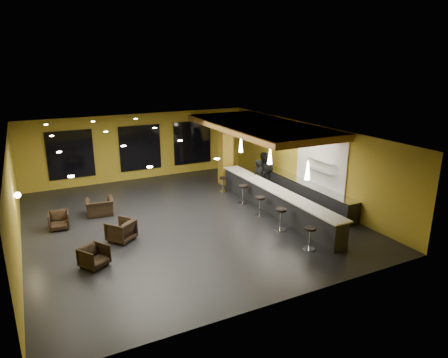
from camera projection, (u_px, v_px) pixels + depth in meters
name	position (u px, v px, depth m)	size (l,w,h in m)	color
floor	(186.00, 220.00, 16.21)	(12.00, 13.00, 0.10)	black
ceiling	(183.00, 133.00, 15.16)	(12.00, 13.00, 0.10)	black
wall_back	(140.00, 147.00, 21.28)	(12.00, 0.10, 3.50)	olive
wall_front	(279.00, 244.00, 10.09)	(12.00, 0.10, 3.50)	olive
wall_left	(12.00, 202.00, 13.08)	(0.10, 13.00, 3.50)	olive
wall_right	(308.00, 161.00, 18.29)	(0.10, 13.00, 3.50)	olive
wood_soffit	(259.00, 126.00, 17.80)	(3.60, 8.00, 0.28)	olive
window_left	(71.00, 155.00, 19.69)	(2.20, 0.06, 2.40)	black
window_center	(140.00, 148.00, 21.20)	(2.20, 0.06, 2.40)	black
window_right	(192.00, 143.00, 22.49)	(2.20, 0.06, 2.40)	black
tile_backsplash	(321.00, 161.00, 17.33)	(0.06, 3.20, 2.40)	white
bar_counter	(275.00, 201.00, 16.76)	(0.60, 8.00, 1.00)	black
bar_top	(276.00, 189.00, 16.61)	(0.78, 8.10, 0.05)	silver
prep_counter	(306.00, 193.00, 18.07)	(0.70, 6.00, 0.86)	black
prep_top	(306.00, 183.00, 17.94)	(0.72, 6.00, 0.03)	silver
wall_shelf_lower	(321.00, 171.00, 17.21)	(0.30, 1.50, 0.03)	silver
wall_shelf_upper	(321.00, 161.00, 17.08)	(0.30, 1.50, 0.03)	silver
column	(226.00, 151.00, 20.33)	(0.60, 0.60, 3.50)	olive
wall_sconce	(17.00, 195.00, 13.56)	(0.22, 0.22, 0.22)	#FFE5B2
pendant_0	(308.00, 170.00, 14.52)	(0.20, 0.20, 0.70)	white
pendant_1	(270.00, 156.00, 16.66)	(0.20, 0.20, 0.70)	white
pendant_2	(241.00, 145.00, 18.79)	(0.20, 0.20, 0.70)	white
staff_a	(259.00, 178.00, 18.79)	(0.63, 0.41, 1.73)	black
staff_b	(264.00, 170.00, 19.92)	(0.88, 0.69, 1.82)	black
staff_c	(266.00, 170.00, 19.96)	(0.87, 0.57, 1.78)	black
armchair_a	(94.00, 257.00, 12.42)	(0.73, 0.76, 0.69)	black
armchair_b	(121.00, 230.00, 14.19)	(0.83, 0.85, 0.78)	black
armchair_c	(59.00, 220.00, 15.19)	(0.73, 0.75, 0.68)	black
armchair_d	(100.00, 207.00, 16.54)	(1.08, 0.94, 0.70)	black
bar_stool_0	(310.00, 235.00, 13.50)	(0.41, 0.41, 0.81)	silver
bar_stool_1	(281.00, 216.00, 15.02)	(0.44, 0.44, 0.87)	silver
bar_stool_2	(260.00, 204.00, 16.45)	(0.41, 0.41, 0.81)	silver
bar_stool_3	(243.00, 192.00, 17.79)	(0.44, 0.44, 0.86)	silver
bar_stool_4	(223.00, 182.00, 19.40)	(0.37, 0.37, 0.74)	silver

